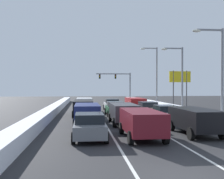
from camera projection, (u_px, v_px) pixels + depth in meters
The scene contains 22 objects.
ground_plane at pixel (117, 116), 28.04m from camera, with size 125.51×125.51×0.00m, color #28282B.
lane_stripe_between_right_lane_and_center_lane at pixel (125, 112), 33.02m from camera, with size 0.14×53.10×0.01m, color silver.
lane_stripe_between_center_lane_and_left_lane at pixel (98, 112), 32.65m from camera, with size 0.14×53.10×0.01m, color silver.
snow_bank_right_shoulder at pixel (167, 108), 33.59m from camera, with size 1.95×53.10×0.90m, color white.
snow_bank_left_shoulder at pixel (54, 109), 32.08m from camera, with size 1.24×53.10×0.87m, color white.
suv_black_right_lane_nearest at pixel (195, 119), 17.10m from camera, with size 2.16×4.90×1.67m.
sedan_silver_right_lane_second at pixel (165, 114), 22.82m from camera, with size 2.00×4.50×1.51m.
sedan_tan_right_lane_third at pixel (148, 109), 28.38m from camera, with size 2.00×4.50×1.51m.
suv_red_right_lane_fourth at pixel (135, 103), 34.29m from camera, with size 2.16×4.90×1.67m.
suv_maroon_center_lane_nearest at pixel (141, 121), 15.82m from camera, with size 2.16×4.90×1.67m.
suv_charcoal_center_lane_second at pixel (124, 112), 22.04m from camera, with size 2.16×4.90×1.67m.
sedan_green_center_lane_third at pixel (115, 108), 28.85m from camera, with size 2.00×4.50×1.51m.
sedan_white_center_lane_fourth at pixel (112, 105), 35.08m from camera, with size 2.00×4.50×1.51m.
sedan_gray_left_lane_nearest at pixel (89, 126), 15.79m from camera, with size 2.00×4.50×1.51m.
suv_navy_left_lane_second at pixel (87, 112), 21.65m from camera, with size 2.16×4.90×1.67m.
suv_black_left_lane_third at pixel (83, 107), 27.89m from camera, with size 2.16×4.90×1.67m.
suv_silver_left_lane_fourth at pixel (84, 103), 34.08m from camera, with size 2.16×4.90×1.67m.
traffic_light_gantry at pixel (119, 81), 57.24m from camera, with size 7.54×0.47×6.20m.
street_lamp_right_near at pixel (218, 67), 21.60m from camera, with size 2.66×0.36×7.86m.
street_lamp_right_mid at pixel (179, 73), 31.23m from camera, with size 2.66×0.36×7.78m.
street_lamp_right_far at pixel (155, 72), 40.79m from camera, with size 2.66×0.36×9.20m.
roadside_sign_right at pixel (180, 81), 38.75m from camera, with size 3.20×0.16×5.50m.
Camera 1 is at (-3.51, -8.49, 3.05)m, focal length 42.58 mm.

